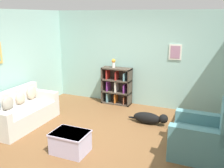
% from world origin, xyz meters
% --- Properties ---
extents(ground_plane, '(14.00, 14.00, 0.00)m').
position_xyz_m(ground_plane, '(0.00, 0.00, 0.00)').
color(ground_plane, brown).
extents(wall_back, '(5.60, 0.13, 2.60)m').
position_xyz_m(wall_back, '(0.00, 2.25, 1.30)').
color(wall_back, '#93BCB2').
rests_on(wall_back, ground_plane).
extents(wall_left, '(0.13, 5.00, 2.60)m').
position_xyz_m(wall_left, '(-2.55, -0.00, 1.30)').
color(wall_left, '#93BCB2').
rests_on(wall_left, ground_plane).
extents(couch, '(0.82, 1.70, 0.80)m').
position_xyz_m(couch, '(-2.04, -0.19, 0.31)').
color(couch, beige).
rests_on(couch, ground_plane).
extents(bookshelf, '(0.83, 0.33, 1.05)m').
position_xyz_m(bookshelf, '(-0.55, 2.04, 0.51)').
color(bookshelf, '#42382D').
rests_on(bookshelf, ground_plane).
extents(recliner_chair, '(0.98, 0.93, 1.03)m').
position_xyz_m(recliner_chair, '(1.92, 0.06, 0.36)').
color(recliner_chair, slate).
rests_on(recliner_chair, ground_plane).
extents(coffee_table, '(0.66, 0.51, 0.40)m').
position_xyz_m(coffee_table, '(-0.33, -0.79, 0.21)').
color(coffee_table, '#BCB2D1').
rests_on(coffee_table, ground_plane).
extents(dog, '(0.97, 0.24, 0.28)m').
position_xyz_m(dog, '(0.70, 1.01, 0.14)').
color(dog, black).
rests_on(dog, ground_plane).
extents(vase, '(0.11, 0.11, 0.25)m').
position_xyz_m(vase, '(-0.64, 2.02, 1.19)').
color(vase, silver).
rests_on(vase, bookshelf).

